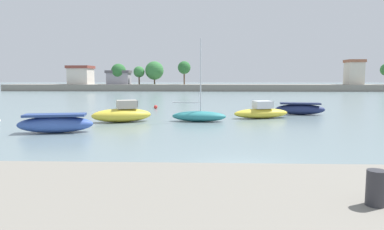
{
  "coord_description": "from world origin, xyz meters",
  "views": [
    {
      "loc": [
        -1.56,
        -13.25,
        3.66
      ],
      "look_at": [
        -2.66,
        15.68,
        0.42
      ],
      "focal_mm": 32.39,
      "sensor_mm": 36.0,
      "label": 1
    }
  ],
  "objects": [
    {
      "name": "moored_boat_3",
      "position": [
        3.37,
        17.12,
        0.55
      ],
      "size": [
        5.23,
        2.85,
        1.52
      ],
      "rotation": [
        0.0,
        0.0,
        0.27
      ],
      "color": "yellow",
      "rests_on": "ground"
    },
    {
      "name": "moored_boat_2",
      "position": [
        -2.06,
        14.71,
        0.46
      ],
      "size": [
        4.5,
        1.84,
        6.68
      ],
      "rotation": [
        0.0,
        0.0,
        -0.08
      ],
      "color": "teal",
      "rests_on": "ground"
    },
    {
      "name": "ground_plane",
      "position": [
        0.0,
        0.0,
        0.0
      ],
      "size": [
        400.0,
        400.0,
        0.0
      ],
      "primitive_type": "plane",
      "color": "slate"
    },
    {
      "name": "mooring_buoy_1",
      "position": [
        -7.16,
        25.58,
        0.21
      ],
      "size": [
        0.42,
        0.42,
        0.42
      ],
      "primitive_type": "sphere",
      "color": "red",
      "rests_on": "ground"
    },
    {
      "name": "distant_shoreline",
      "position": [
        -2.97,
        75.33,
        1.91
      ],
      "size": [
        104.81,
        8.26,
        7.81
      ],
      "color": "gray",
      "rests_on": "ground"
    },
    {
      "name": "mooring_bollard",
      "position": [
        1.15,
        -7.84,
        1.9
      ],
      "size": [
        0.3,
        0.3,
        0.57
      ],
      "primitive_type": "cylinder",
      "color": "#2D2D33",
      "rests_on": "seawall_embankment"
    },
    {
      "name": "moored_boat_4",
      "position": [
        7.55,
        20.18,
        0.55
      ],
      "size": [
        4.76,
        1.94,
        1.13
      ],
      "rotation": [
        0.0,
        0.0,
        -0.13
      ],
      "color": "navy",
      "rests_on": "ground"
    },
    {
      "name": "moored_boat_0",
      "position": [
        -11.31,
        8.73,
        0.59
      ],
      "size": [
        4.97,
        2.41,
        1.23
      ],
      "rotation": [
        0.0,
        0.0,
        0.2
      ],
      "color": "#3856A8",
      "rests_on": "ground"
    },
    {
      "name": "moored_boat_1",
      "position": [
        -8.22,
        14.19,
        0.64
      ],
      "size": [
        5.07,
        3.3,
        1.75
      ],
      "rotation": [
        0.0,
        0.0,
        0.34
      ],
      "color": "yellow",
      "rests_on": "ground"
    }
  ]
}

